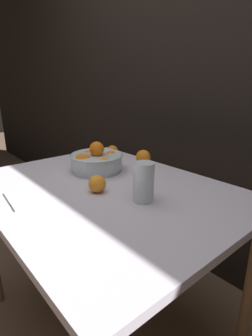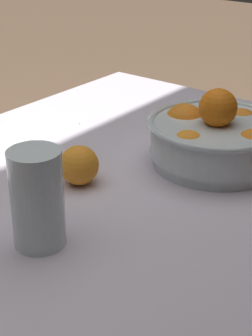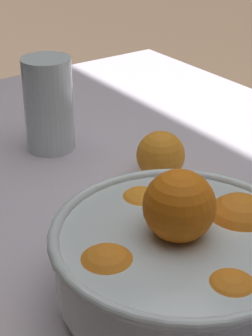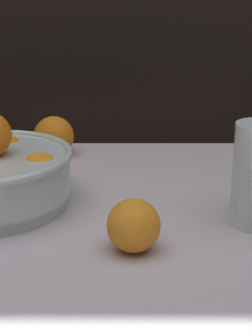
% 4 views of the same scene
% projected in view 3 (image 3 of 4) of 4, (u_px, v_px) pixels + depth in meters
% --- Properties ---
extents(dining_table, '(1.14, 0.87, 0.74)m').
position_uv_depth(dining_table, '(143.00, 246.00, 0.82)').
color(dining_table, silver).
rests_on(dining_table, ground_plane).
extents(fruit_bowl, '(0.26, 0.26, 0.15)m').
position_uv_depth(fruit_bowl, '(180.00, 258.00, 0.56)').
color(fruit_bowl, silver).
rests_on(fruit_bowl, dining_table).
extents(juice_glass, '(0.08, 0.08, 0.15)m').
position_uv_depth(juice_glass, '(49.00, 109.00, 0.88)').
color(juice_glass, '#F4A314').
rests_on(juice_glass, dining_table).
extents(orange_loose_near_bowl, '(0.07, 0.07, 0.07)m').
position_uv_depth(orange_loose_near_bowl, '(161.00, 155.00, 0.81)').
color(orange_loose_near_bowl, orange).
rests_on(orange_loose_near_bowl, dining_table).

